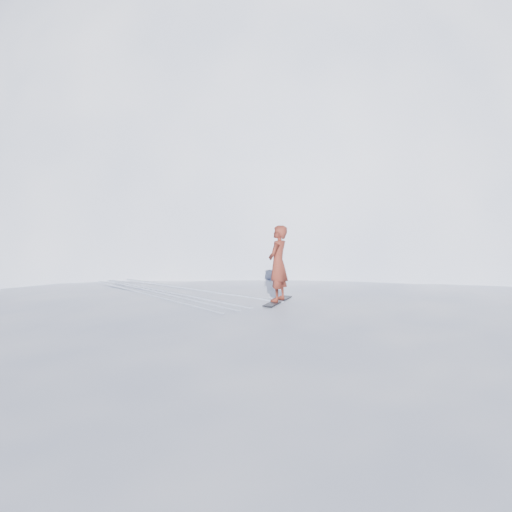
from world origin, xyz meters
The scene contains 8 objects.
ground centered at (0.00, 0.00, 0.00)m, with size 400.00×400.00×0.00m, color white.
near_ridge centered at (1.00, 3.00, 0.00)m, with size 36.00×28.00×4.80m, color white.
summit_peak centered at (22.00, 26.00, 0.00)m, with size 60.00×56.00×56.00m, color white.
peak_shoulder centered at (10.00, 20.00, 0.00)m, with size 28.00×24.00×18.00m, color white.
wind_bumps centered at (-0.56, 2.12, 0.00)m, with size 16.00×14.40×1.00m.
snowboard centered at (1.25, 1.97, 2.41)m, with size 1.40×0.26×0.02m, color black.
snowboarder centered at (1.25, 1.97, 3.41)m, with size 0.72×0.47×1.98m, color maroon.
board_tracks centered at (-0.54, 4.62, 2.42)m, with size 3.04×5.91×0.04m.
Camera 1 is at (-6.59, -8.21, 5.26)m, focal length 35.00 mm.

